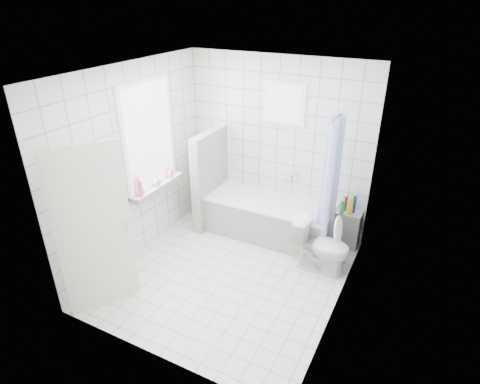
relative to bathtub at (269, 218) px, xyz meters
The scene contains 19 objects.
ground 1.16m from the bathtub, 94.12° to the right, with size 3.00×3.00×0.00m, color white.
ceiling 2.57m from the bathtub, 94.12° to the right, with size 3.00×3.00×0.00m, color white.
wall_back 1.08m from the bathtub, 102.20° to the left, with size 2.80×0.02×2.60m, color white.
wall_front 2.81m from the bathtub, 91.77° to the right, with size 2.80×0.02×2.60m, color white.
wall_left 2.12m from the bathtub, 142.78° to the right, with size 0.02×3.00×2.60m, color white.
wall_right 2.01m from the bathtub, 40.46° to the right, with size 0.02×3.00×2.60m, color white.
window_left 2.11m from the bathtub, 150.12° to the right, with size 0.01×0.90×1.40m, color white.
window_back 1.69m from the bathtub, 86.71° to the left, with size 0.50×0.01×0.50m, color white.
window_sill 1.71m from the bathtub, 149.33° to the right, with size 0.18×1.02×0.08m, color white.
door 2.63m from the bathtub, 116.20° to the right, with size 0.04×0.80×2.00m, color silver.
bathtub is the anchor object (origin of this frame).
partition_wall 1.10m from the bathtub, behind, with size 0.15×0.85×1.50m, color white.
tiled_ledge 1.12m from the bathtub, 13.21° to the left, with size 0.40×0.24×0.55m, color white.
toilet 1.06m from the bathtub, 26.59° to the right, with size 0.41×0.72×0.74m, color white.
curtain_rod 1.92m from the bathtub, ahead, with size 0.02×0.02×0.80m, color silver.
shower_curtain 1.20m from the bathtub, 10.11° to the right, with size 0.14×0.48×1.78m, color #546BF6, non-canonical shape.
tub_faucet 0.66m from the bathtub, 73.38° to the left, with size 0.18×0.06×0.06m, color silver.
sill_bottles 1.85m from the bathtub, 144.32° to the right, with size 0.16×0.80×0.31m.
ledge_bottles 1.17m from the bathtub, 11.67° to the left, with size 0.19×0.17×0.27m.
Camera 1 is at (2.06, -3.71, 3.34)m, focal length 30.00 mm.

